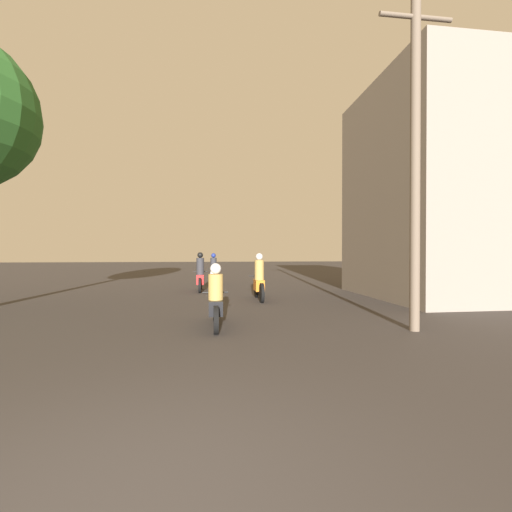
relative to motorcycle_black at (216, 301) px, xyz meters
name	(u,v)px	position (x,y,z in m)	size (l,w,h in m)	color
motorcycle_black	(216,301)	(0.00, 0.00, 0.00)	(0.60, 1.99, 1.41)	black
motorcycle_orange	(259,281)	(1.54, 4.13, 0.08)	(0.60, 2.00, 1.62)	black
motorcycle_red	(200,276)	(-0.56, 7.09, 0.08)	(0.60, 1.88, 1.66)	black
motorcycle_white	(213,272)	(0.01, 10.18, 0.08)	(0.60, 1.95, 1.61)	black
building_right_near	(449,191)	(8.66, 4.08, 3.34)	(5.90, 6.05, 7.82)	gray
utility_pole_near	(415,155)	(4.14, -0.92, 3.12)	(1.60, 0.20, 7.05)	#6B5B4C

